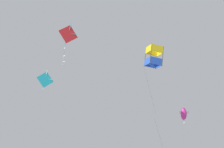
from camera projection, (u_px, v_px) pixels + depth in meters
name	position (u px, v px, depth m)	size (l,w,h in m)	color
kite_diamond_mid_left	(68.00, 35.00, 25.02)	(0.75, 1.54, 3.57)	red
kite_box_highest	(154.00, 56.00, 32.38)	(2.10, 1.48, 6.76)	yellow
kite_diamond_upper_right	(45.00, 80.00, 39.91)	(0.63, 2.08, 2.35)	#1EB2C6
kite_fish_far_centre	(184.00, 114.00, 33.59)	(3.74, 3.70, 8.60)	#DB2D93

